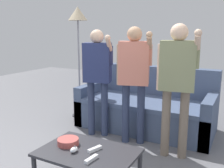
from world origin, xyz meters
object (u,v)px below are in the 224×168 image
(floor_lamp, at_px, (78,23))
(player_center, at_px, (134,72))
(couch, at_px, (146,108))
(player_left, at_px, (97,71))
(game_remote_nunchuk, at_px, (74,150))
(coffee_table, at_px, (88,156))
(snack_bowl, at_px, (68,142))
(game_remote_wand_near, at_px, (91,159))
(player_right, at_px, (177,76))
(game_remote_wand_far, at_px, (95,149))

(floor_lamp, bearing_deg, player_center, -24.33)
(couch, bearing_deg, player_left, -128.85)
(game_remote_nunchuk, height_order, floor_lamp, floor_lamp)
(coffee_table, relative_size, player_center, 0.58)
(snack_bowl, distance_m, player_center, 1.27)
(coffee_table, distance_m, player_left, 1.43)
(coffee_table, distance_m, player_center, 1.31)
(game_remote_nunchuk, height_order, player_left, player_left)
(game_remote_wand_near, bearing_deg, floor_lamp, 127.61)
(snack_bowl, relative_size, game_remote_nunchuk, 2.35)
(game_remote_nunchuk, distance_m, player_right, 1.39)
(floor_lamp, bearing_deg, player_right, -20.79)
(player_left, bearing_deg, snack_bowl, -72.76)
(player_left, distance_m, player_right, 1.13)
(couch, bearing_deg, coffee_table, -86.97)
(game_remote_wand_far, bearing_deg, coffee_table, -143.69)
(player_right, bearing_deg, game_remote_wand_near, -109.40)
(couch, distance_m, game_remote_wand_far, 1.75)
(player_center, distance_m, player_right, 0.59)
(player_left, bearing_deg, player_right, -6.53)
(couch, bearing_deg, player_right, -50.07)
(couch, xyz_separation_m, coffee_table, (0.09, -1.78, 0.04))
(couch, relative_size, snack_bowl, 9.72)
(snack_bowl, height_order, player_center, player_center)
(game_remote_wand_far, bearing_deg, player_right, 64.10)
(floor_lamp, height_order, player_left, floor_lamp)
(player_right, bearing_deg, floor_lamp, 159.21)
(snack_bowl, bearing_deg, game_remote_nunchuk, -34.87)
(floor_lamp, bearing_deg, game_remote_wand_near, -52.39)
(game_remote_nunchuk, height_order, player_right, player_right)
(couch, relative_size, floor_lamp, 1.08)
(couch, xyz_separation_m, game_remote_wand_near, (0.22, -1.91, 0.10))
(player_center, bearing_deg, floor_lamp, 155.67)
(couch, relative_size, player_center, 1.32)
(floor_lamp, height_order, player_right, floor_lamp)
(game_remote_nunchuk, relative_size, player_left, 0.06)
(couch, distance_m, snack_bowl, 1.76)
(snack_bowl, distance_m, game_remote_wand_far, 0.30)
(game_remote_nunchuk, bearing_deg, game_remote_wand_near, -14.25)
(game_remote_wand_near, bearing_deg, player_right, 70.60)
(floor_lamp, distance_m, game_remote_wand_near, 2.63)
(coffee_table, xyz_separation_m, player_left, (-0.59, 1.16, 0.59))
(game_remote_wand_near, distance_m, game_remote_wand_far, 0.18)
(coffee_table, distance_m, player_right, 1.32)
(snack_bowl, xyz_separation_m, player_center, (0.19, 1.13, 0.54))
(floor_lamp, relative_size, player_left, 1.25)
(game_remote_wand_near, bearing_deg, coffee_table, 133.39)
(floor_lamp, bearing_deg, couch, 2.37)
(player_left, bearing_deg, game_remote_nunchuk, -68.09)
(floor_lamp, bearing_deg, game_remote_wand_far, -51.14)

